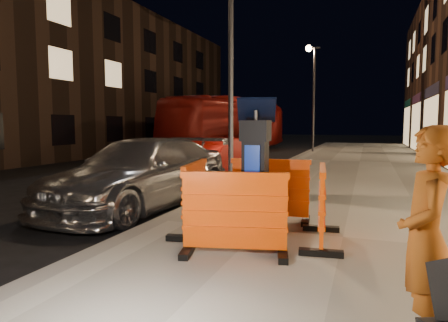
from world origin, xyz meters
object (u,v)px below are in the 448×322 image
(parking_kiosk, at_px, (255,172))
(barrier_back, at_px, (270,190))
(barrier_kerbside, at_px, (195,196))
(man, at_px, (426,239))
(car_red, at_px, (209,183))
(bus_doubledecker, at_px, (230,152))
(car_silver, at_px, (142,207))
(barrier_front, at_px, (235,214))
(barrier_bldgside, at_px, (322,205))

(parking_kiosk, relative_size, barrier_back, 1.40)
(barrier_kerbside, xyz_separation_m, man, (2.88, -2.41, 0.29))
(car_red, distance_m, bus_doubledecker, 13.46)
(man, bearing_deg, car_silver, -131.38)
(parking_kiosk, height_order, car_silver, parking_kiosk)
(car_red, height_order, man, man)
(barrier_front, bearing_deg, barrier_bldgside, 31.76)
(car_red, relative_size, bus_doubledecker, 0.34)
(car_silver, bearing_deg, barrier_front, -36.16)
(parking_kiosk, height_order, car_red, parking_kiosk)
(barrier_back, distance_m, bus_doubledecker, 18.76)
(barrier_bldgside, bearing_deg, parking_kiosk, 83.76)
(car_red, bearing_deg, parking_kiosk, -57.31)
(parking_kiosk, relative_size, car_silver, 0.37)
(parking_kiosk, bearing_deg, car_red, 109.85)
(parking_kiosk, distance_m, man, 3.09)
(parking_kiosk, relative_size, car_red, 0.46)
(barrier_back, distance_m, barrier_kerbside, 1.34)
(parking_kiosk, relative_size, barrier_bldgside, 1.40)
(barrier_front, distance_m, barrier_back, 1.90)
(barrier_front, bearing_deg, bus_doubledecker, 95.94)
(barrier_kerbside, relative_size, car_silver, 0.27)
(barrier_kerbside, bearing_deg, barrier_bldgside, -100.24)
(barrier_back, relative_size, barrier_bldgside, 1.00)
(parking_kiosk, relative_size, bus_doubledecker, 0.16)
(barrier_back, relative_size, car_silver, 0.27)
(barrier_back, xyz_separation_m, car_silver, (-3.00, 0.83, -0.68))
(barrier_front, xyz_separation_m, barrier_back, (0.00, 1.90, 0.00))
(barrier_front, distance_m, barrier_bldgside, 1.34)
(barrier_back, relative_size, bus_doubledecker, 0.11)
(bus_doubledecker, xyz_separation_m, man, (8.68, -20.85, 0.97))
(barrier_bldgside, bearing_deg, car_red, 28.96)
(barrier_bldgside, bearing_deg, barrier_back, 38.76)
(barrier_back, height_order, barrier_kerbside, same)
(barrier_kerbside, height_order, barrier_bldgside, same)
(parking_kiosk, bearing_deg, man, -59.54)
(barrier_back, height_order, car_silver, barrier_back)
(barrier_back, xyz_separation_m, car_red, (-2.95, 4.58, -0.68))
(barrier_back, height_order, car_red, barrier_back)
(barrier_kerbside, bearing_deg, bus_doubledecker, 7.21)
(barrier_front, distance_m, man, 2.44)
(car_silver, bearing_deg, car_red, 95.47)
(barrier_bldgside, xyz_separation_m, car_silver, (-3.95, 1.78, -0.68))
(barrier_front, bearing_deg, barrier_back, 76.76)
(barrier_kerbside, bearing_deg, parking_kiosk, -100.24)
(barrier_kerbside, xyz_separation_m, barrier_bldgside, (1.90, 0.00, 0.00))
(barrier_front, xyz_separation_m, barrier_bldgside, (0.95, 0.95, 0.00))
(parking_kiosk, relative_size, man, 1.16)
(barrier_bldgside, height_order, man, man)
(barrier_kerbside, distance_m, car_red, 5.92)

